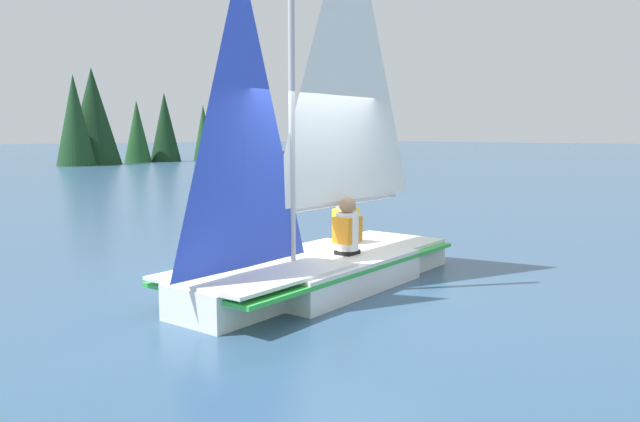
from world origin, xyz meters
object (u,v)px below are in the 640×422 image
Objects in this scene: buoy_marker at (209,219)px; sailor_crew at (346,228)px; motorboat_distant at (264,165)px; sailor_helm at (347,238)px; sailboat_main at (322,230)px.

sailor_crew is at bearing 80.91° from buoy_marker.
sailor_crew reaches higher than buoy_marker.
motorboat_distant is 18.89m from buoy_marker.
buoy_marker is at bearing -114.63° from sailor_helm.
sailor_crew is at bearing -143.76° from sailor_helm.
sailor_helm and sailor_crew have the same top height.
sailor_crew is 1.23× the size of buoy_marker.
motorboat_distant is at bearing -134.97° from sailor_helm.
sailboat_main is 4.54× the size of sailor_crew.
sailboat_main is at bearing 72.48° from buoy_marker.
sailor_helm is at bearing 36.24° from sailor_crew.
sailboat_main reaches higher than buoy_marker.
buoy_marker is (-0.81, -5.05, -0.45)m from sailor_crew.
sailor_helm is 24.29m from motorboat_distant.
motorboat_distant is at bearing -134.63° from sailor_crew.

